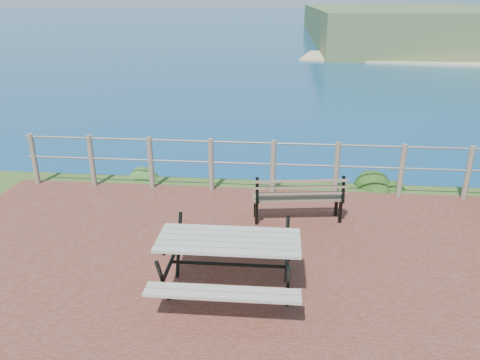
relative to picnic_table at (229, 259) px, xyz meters
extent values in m
cube|color=brown|center=(0.43, -0.13, -0.46)|extent=(10.00, 7.00, 0.12)
plane|color=#14557C|center=(0.43, 199.87, -0.46)|extent=(1200.00, 1200.00, 0.00)
cylinder|color=#6B5B4C|center=(-4.17, 3.22, 0.06)|extent=(0.10, 0.10, 1.00)
cylinder|color=#6B5B4C|center=(-3.02, 3.22, 0.06)|extent=(0.10, 0.10, 1.00)
cylinder|color=#6B5B4C|center=(-1.87, 3.22, 0.06)|extent=(0.10, 0.10, 1.00)
cylinder|color=#6B5B4C|center=(-0.72, 3.22, 0.06)|extent=(0.10, 0.10, 1.00)
cylinder|color=#6B5B4C|center=(0.43, 3.22, 0.06)|extent=(0.10, 0.10, 1.00)
cylinder|color=#6B5B4C|center=(1.58, 3.22, 0.06)|extent=(0.10, 0.10, 1.00)
cylinder|color=#6B5B4C|center=(2.73, 3.22, 0.06)|extent=(0.10, 0.10, 1.00)
cylinder|color=#6B5B4C|center=(3.88, 3.22, 0.06)|extent=(0.10, 0.10, 1.00)
cylinder|color=slate|center=(0.43, 3.22, 0.51)|extent=(9.40, 0.04, 0.04)
cylinder|color=slate|center=(0.43, 3.22, 0.11)|extent=(9.40, 0.04, 0.04)
cube|color=#9C978C|center=(0.00, 0.00, 0.26)|extent=(1.71, 0.72, 0.04)
cube|color=#9C978C|center=(0.00, 0.00, -0.02)|extent=(1.70, 0.27, 0.04)
cube|color=#9C978C|center=(0.00, 0.00, -0.02)|extent=(1.70, 0.27, 0.04)
cylinder|color=black|center=(0.00, 0.00, -0.07)|extent=(1.47, 0.06, 0.04)
cube|color=brown|center=(0.87, 2.09, -0.04)|extent=(1.49, 0.57, 0.03)
cube|color=brown|center=(0.87, 2.09, 0.21)|extent=(1.46, 0.32, 0.33)
cube|color=black|center=(0.87, 2.09, -0.24)|extent=(0.05, 0.06, 0.40)
cube|color=black|center=(0.87, 2.09, -0.24)|extent=(0.05, 0.06, 0.40)
cube|color=black|center=(0.87, 2.09, -0.24)|extent=(0.05, 0.06, 0.40)
cube|color=black|center=(0.87, 2.09, -0.24)|extent=(0.05, 0.06, 0.40)
ellipsoid|color=#2C5821|center=(-2.28, 3.99, -0.46)|extent=(0.73, 0.73, 0.45)
ellipsoid|color=#183D12|center=(2.56, 3.68, -0.46)|extent=(0.74, 0.74, 0.47)
camera|label=1|loc=(0.61, -4.88, 2.94)|focal=35.00mm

